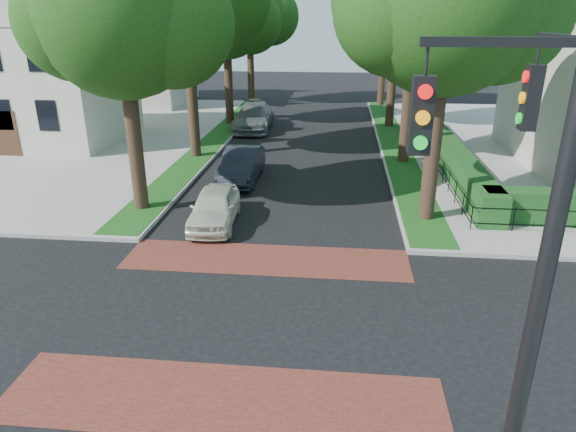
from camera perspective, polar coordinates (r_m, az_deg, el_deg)
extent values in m
plane|color=black|center=(13.60, -4.35, -10.80)|extent=(120.00, 120.00, 0.00)
cube|color=maroon|center=(16.36, -2.43, -4.83)|extent=(9.00, 2.20, 0.01)
cube|color=maroon|center=(11.09, -7.35, -19.57)|extent=(9.00, 2.20, 0.01)
cube|color=#154614|center=(31.38, 11.67, 8.00)|extent=(1.60, 29.80, 0.02)
cube|color=#154614|center=(32.12, -8.06, 8.54)|extent=(1.60, 29.80, 0.02)
cylinder|color=black|center=(18.92, 16.11, 10.23)|extent=(0.56, 0.56, 7.35)
sphere|color=#173A10|center=(19.27, 22.40, 20.18)|extent=(4.65, 4.65, 4.65)
sphere|color=#173A10|center=(18.19, 12.30, 21.54)|extent=(4.34, 4.34, 4.34)
cylinder|color=black|center=(26.71, 13.32, 13.96)|extent=(0.56, 0.56, 7.70)
sphere|color=#173A10|center=(27.10, 18.04, 21.43)|extent=(4.95, 4.95, 4.95)
sphere|color=#173A10|center=(26.16, 10.27, 22.33)|extent=(4.62, 4.62, 4.62)
cylinder|color=black|center=(35.66, 11.53, 15.02)|extent=(0.56, 0.56, 6.65)
sphere|color=#173A10|center=(35.46, 11.97, 20.66)|extent=(5.80, 5.80, 5.80)
sphere|color=#173A10|center=(35.94, 14.56, 19.82)|extent=(4.35, 4.35, 4.35)
sphere|color=#173A10|center=(35.15, 9.46, 20.32)|extent=(4.06, 4.06, 4.06)
sphere|color=#173A10|center=(36.91, 11.98, 21.45)|extent=(3.77, 3.77, 3.77)
cylinder|color=black|center=(44.57, 10.51, 16.54)|extent=(0.56, 0.56, 7.00)
sphere|color=#173A10|center=(44.42, 10.85, 21.29)|extent=(6.00, 6.00, 6.00)
sphere|color=#173A10|center=(44.88, 13.02, 20.62)|extent=(4.50, 4.50, 4.50)
sphere|color=#173A10|center=(44.14, 8.77, 21.02)|extent=(4.20, 4.20, 4.20)
sphere|color=#173A10|center=(45.93, 10.88, 21.91)|extent=(3.90, 3.90, 3.90)
cylinder|color=black|center=(20.17, -16.93, 10.30)|extent=(0.56, 0.56, 7.00)
sphere|color=#173A10|center=(19.84, -18.15, 20.80)|extent=(6.00, 6.00, 6.00)
sphere|color=#173A10|center=(19.55, -12.92, 20.11)|extent=(4.50, 4.50, 4.50)
sphere|color=#173A10|center=(20.29, -22.40, 19.43)|extent=(4.20, 4.20, 4.20)
cylinder|color=black|center=(27.57, -10.74, 14.74)|extent=(0.56, 0.56, 8.05)
cylinder|color=black|center=(36.31, -6.67, 15.57)|extent=(0.56, 0.56, 6.86)
sphere|color=#173A10|center=(36.12, -6.93, 21.29)|extent=(5.60, 5.60, 5.60)
sphere|color=#173A10|center=(36.13, -4.24, 20.75)|extent=(4.20, 4.20, 4.20)
sphere|color=#173A10|center=(36.25, -9.29, 20.70)|extent=(3.92, 3.92, 3.92)
sphere|color=#173A10|center=(37.47, -6.32, 22.09)|extent=(3.64, 3.64, 3.64)
cylinder|color=black|center=(45.10, -4.19, 16.97)|extent=(0.56, 0.56, 7.14)
sphere|color=#173A10|center=(44.96, -4.33, 21.76)|extent=(6.20, 6.20, 6.20)
sphere|color=#173A10|center=(45.00, -1.95, 21.30)|extent=(4.65, 4.65, 4.65)
sphere|color=#173A10|center=(45.05, -6.45, 21.31)|extent=(4.34, 4.34, 4.34)
sphere|color=#173A10|center=(46.48, -3.86, 22.38)|extent=(4.03, 4.03, 4.03)
cube|color=#153D16|center=(27.65, 17.30, 6.93)|extent=(1.00, 18.00, 1.20)
cube|color=beige|center=(34.43, -25.83, 13.02)|extent=(9.00, 8.00, 6.50)
cube|color=beige|center=(46.92, -17.01, 15.92)|extent=(9.00, 8.00, 6.50)
cylinder|color=black|center=(7.95, 26.97, -4.02)|extent=(0.26, 0.26, 8.00)
cube|color=black|center=(6.98, 22.98, 17.38)|extent=(2.00, 0.12, 0.12)
cube|color=black|center=(8.15, 28.21, 16.94)|extent=(0.12, 1.80, 0.12)
cube|color=black|center=(6.89, 14.60, 10.72)|extent=(0.28, 0.22, 1.00)
cylinder|color=red|center=(6.71, 15.01, 13.19)|extent=(0.18, 0.05, 0.18)
cylinder|color=orange|center=(6.76, 14.75, 10.51)|extent=(0.18, 0.05, 0.18)
cylinder|color=#0CB226|center=(6.82, 14.50, 7.88)|extent=(0.18, 0.05, 0.18)
cube|color=black|center=(8.98, 25.38, 11.76)|extent=(0.22, 0.28, 1.00)
cylinder|color=red|center=(8.90, 24.90, 13.87)|extent=(0.05, 0.18, 0.18)
cylinder|color=orange|center=(8.94, 24.58, 11.85)|extent=(0.05, 0.18, 0.18)
cylinder|color=#0CB226|center=(8.99, 24.26, 9.85)|extent=(0.05, 0.18, 0.18)
imported|color=silver|center=(18.99, -8.18, 1.00)|extent=(1.84, 4.05, 1.35)
imported|color=black|center=(23.99, -5.18, 5.68)|extent=(1.58, 4.53, 1.49)
imported|color=slate|center=(35.03, -3.84, 10.91)|extent=(2.52, 5.85, 1.68)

